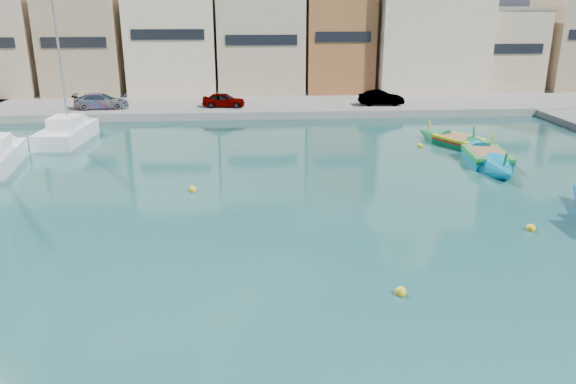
# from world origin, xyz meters

# --- Properties ---
(ground) EXTENTS (160.00, 160.00, 0.00)m
(ground) POSITION_xyz_m (0.00, 0.00, 0.00)
(ground) COLOR #123636
(ground) RESTS_ON ground
(north_quay) EXTENTS (80.00, 8.00, 0.60)m
(north_quay) POSITION_xyz_m (0.00, 32.00, 0.30)
(north_quay) COLOR gray
(north_quay) RESTS_ON ground
(north_townhouses) EXTENTS (83.20, 7.87, 10.19)m
(north_townhouses) POSITION_xyz_m (6.68, 39.36, 5.00)
(north_townhouses) COLOR tan
(north_townhouses) RESTS_ON ground
(church_block) EXTENTS (10.00, 10.00, 19.10)m
(church_block) POSITION_xyz_m (10.00, 40.00, 8.41)
(church_block) COLOR beige
(church_block) RESTS_ON ground
(parked_cars) EXTENTS (26.62, 2.02, 1.22)m
(parked_cars) POSITION_xyz_m (-9.59, 30.50, 1.20)
(parked_cars) COLOR #4C1919
(parked_cars) RESTS_ON north_quay
(luzzu_cyan_mid) EXTENTS (3.04, 8.68, 2.51)m
(luzzu_cyan_mid) POSITION_xyz_m (6.22, 14.44, 0.26)
(luzzu_cyan_mid) COLOR #0078A1
(luzzu_cyan_mid) RESTS_ON ground
(luzzu_green) EXTENTS (4.84, 7.00, 2.20)m
(luzzu_green) POSITION_xyz_m (6.06, 18.49, 0.24)
(luzzu_green) COLOR #0B733D
(luzzu_green) RESTS_ON ground
(yacht_north) EXTENTS (2.87, 8.44, 11.09)m
(yacht_north) POSITION_xyz_m (-18.75, 23.40, 0.44)
(yacht_north) COLOR white
(yacht_north) RESTS_ON ground
(yacht_midnorth) EXTENTS (3.54, 8.35, 11.48)m
(yacht_midnorth) POSITION_xyz_m (-21.30, 17.29, 0.45)
(yacht_midnorth) COLOR white
(yacht_midnorth) RESTS_ON ground
(mooring_buoys) EXTENTS (26.47, 25.36, 0.36)m
(mooring_buoys) POSITION_xyz_m (2.41, 5.19, 0.08)
(mooring_buoys) COLOR yellow
(mooring_buoys) RESTS_ON ground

